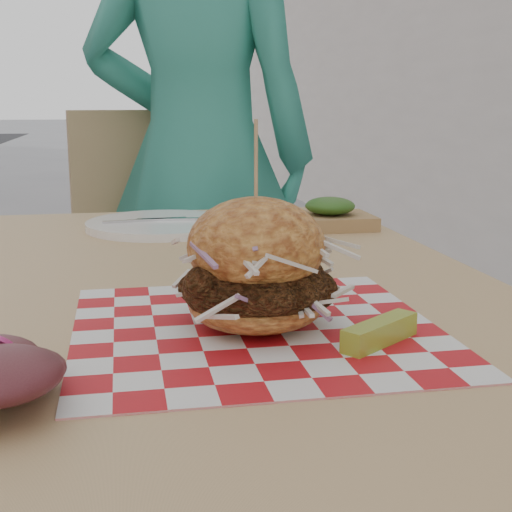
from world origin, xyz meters
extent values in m
imported|color=teal|center=(0.44, 0.81, 0.83)|extent=(0.70, 0.57, 1.67)
cube|color=tan|center=(0.30, -0.16, 0.73)|extent=(0.80, 1.20, 0.04)
cylinder|color=#333338|center=(0.64, 0.38, 0.35)|extent=(0.05, 0.05, 0.71)
cube|color=tan|center=(0.30, 0.82, 0.45)|extent=(0.49, 0.49, 0.04)
cube|color=tan|center=(0.27, 1.02, 0.70)|extent=(0.42, 0.11, 0.50)
cylinder|color=#333338|center=(0.16, 0.61, 0.21)|extent=(0.03, 0.03, 0.43)
cylinder|color=#333338|center=(0.51, 0.68, 0.21)|extent=(0.03, 0.03, 0.43)
cylinder|color=#333338|center=(0.09, 0.97, 0.21)|extent=(0.03, 0.03, 0.43)
cylinder|color=#333338|center=(0.45, 1.03, 0.21)|extent=(0.03, 0.03, 0.43)
cube|color=#B51219|center=(0.36, -0.37, 0.75)|extent=(0.36, 0.36, 0.00)
ellipsoid|color=#CD863A|center=(0.36, -0.37, 0.78)|extent=(0.13, 0.13, 0.05)
ellipsoid|color=brown|center=(0.36, -0.37, 0.79)|extent=(0.15, 0.14, 0.07)
ellipsoid|color=#CD863A|center=(0.36, -0.37, 0.84)|extent=(0.14, 0.14, 0.10)
cylinder|color=tan|center=(0.36, -0.37, 0.91)|extent=(0.00, 0.00, 0.10)
cube|color=#9EA730|center=(0.47, -0.44, 0.76)|extent=(0.09, 0.07, 0.02)
ellipsoid|color=#3F1419|center=(0.14, -0.50, 0.76)|extent=(0.08, 0.08, 0.03)
cylinder|color=white|center=(0.30, 0.23, 0.76)|extent=(0.27, 0.27, 0.01)
cube|color=silver|center=(0.27, 0.23, 0.77)|extent=(0.15, 0.03, 0.00)
cube|color=silver|center=(0.33, 0.23, 0.77)|extent=(0.15, 0.03, 0.00)
cube|color=#997345|center=(0.60, 0.18, 0.76)|extent=(0.15, 0.12, 0.02)
ellipsoid|color=#1F4F16|center=(0.60, 0.18, 0.79)|extent=(0.09, 0.09, 0.03)
camera|label=1|loc=(0.24, -1.04, 0.97)|focal=50.00mm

